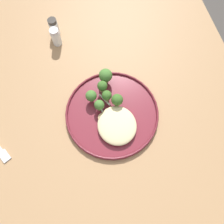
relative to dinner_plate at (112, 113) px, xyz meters
The scene contains 18 objects.
ground 0.75m from the dinner_plate, 43.58° to the left, with size 6.00×6.00×0.00m, color #47423D.
wooden_dining_table 0.11m from the dinner_plate, 43.58° to the left, with size 1.40×1.00×0.74m.
dinner_plate is the anchor object (origin of this frame).
noodle_bed 0.05m from the dinner_plate, behind, with size 0.13×0.12×0.03m.
seared_scallop_rear_pale 0.08m from the dinner_plate, behind, with size 0.02×0.02×0.02m.
seared_scallop_half_hidden 0.06m from the dinner_plate, 149.05° to the left, with size 0.04×0.04×0.01m.
seared_scallop_tilted_round 0.05m from the dinner_plate, behind, with size 0.03×0.03×0.02m.
seared_scallop_left_edge 0.04m from the dinner_plate, 114.09° to the left, with size 0.03×0.03×0.01m.
broccoli_floret_right_tilted 0.12m from the dinner_plate, ahead, with size 0.04×0.04×0.06m.
broccoli_floret_beside_noodles 0.06m from the dinner_plate, ahead, with size 0.03×0.03×0.05m.
broccoli_floret_rear_charred 0.08m from the dinner_plate, 41.56° to the left, with size 0.03×0.03×0.05m.
broccoli_floret_small_sprig 0.05m from the dinner_plate, 55.21° to the left, with size 0.03×0.03×0.05m.
broccoli_floret_front_edge 0.09m from the dinner_plate, ahead, with size 0.03×0.03×0.05m.
broccoli_floret_left_leaning 0.05m from the dinner_plate, 41.73° to the right, with size 0.04×0.04×0.05m.
onion_sliver_short_strip 0.04m from the dinner_plate, 53.79° to the left, with size 0.05×0.01×0.00m, color silver.
onion_sliver_curled_piece 0.05m from the dinner_plate, 13.27° to the left, with size 0.05×0.01×0.00m, color silver.
salt_shaker 0.34m from the dinner_plate, 21.74° to the left, with size 0.03×0.03×0.07m.
pepper_shaker 0.38m from the dinner_plate, 19.26° to the left, with size 0.03×0.03×0.07m.
Camera 1 is at (-0.29, 0.01, 1.42)m, focal length 36.80 mm.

